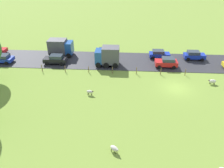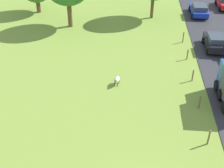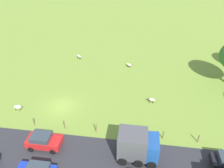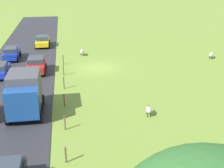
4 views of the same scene
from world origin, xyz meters
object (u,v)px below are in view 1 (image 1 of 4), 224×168
Objects in this scene: truck_1 at (108,56)px; truck_0 at (61,47)px; car_1 at (1,58)px; car_6 at (159,54)px; car_8 at (106,52)px; sheep_1 at (114,148)px; sheep_3 at (90,92)px; car_3 at (55,59)px; sheep_0 at (212,81)px; car_0 at (167,62)px; car_2 at (194,55)px.

truck_0 is at bearing 68.29° from truck_1.
truck_0 is 1.03× the size of car_1.
truck_1 is 0.95× the size of car_1.
car_6 is (3.88, -29.13, 0.00)m from car_1.
car_8 reaches higher than car_6.
truck_0 reaches higher than sheep_1.
sheep_1 is 0.97× the size of sheep_3.
car_1 is 1.10× the size of car_3.
car_8 is (3.91, -18.92, 0.05)m from car_1.
car_1 is at bearing 81.28° from sheep_0.
sheep_0 is at bearing -102.31° from car_3.
truck_1 reaches higher than sheep_0.
truck_1 is 10.41m from car_0.
sheep_3 is at bearing 21.28° from sheep_1.
car_3 is (20.20, 11.78, 0.43)m from sheep_1.
sheep_0 is 20.38m from sheep_1.
car_3 is 1.04× the size of car_6.
car_6 is (0.30, 6.48, -0.05)m from car_2.
truck_1 reaches higher than car_0.
car_1 is 1.13× the size of car_2.
sheep_3 is 0.23× the size of truck_0.
sheep_1 is at bearing -173.04° from car_8.
car_2 is (13.32, -17.78, 0.38)m from sheep_3.
car_0 is 6.65m from car_2.
car_0 reaches higher than car_6.
car_0 is 0.96× the size of car_3.
truck_0 reaches higher than car_2.
sheep_3 is 15.61m from car_0.
truck_1 reaches higher than sheep_3.
truck_1 is 9.57m from car_3.
sheep_1 is at bearing 149.80° from car_2.
car_2 is 1.00× the size of car_8.
sheep_0 is 1.17× the size of sheep_3.
car_6 is at bearing 87.36° from car_2.
car_1 is (5.55, 36.16, 0.35)m from sheep_0.
sheep_1 is at bearing 163.09° from car_6.
car_0 is 0.87× the size of car_1.
car_8 is (23.98, 2.93, 0.42)m from sheep_1.
car_0 is at bearing -100.86° from truck_0.
sheep_0 is at bearing -143.27° from car_6.
truck_1 is at bearing -169.98° from car_8.
car_1 reaches higher than sheep_1.
car_2 reaches higher than sheep_0.
car_3 is at bearing 179.14° from truck_0.
car_8 is at bearing -4.58° from sheep_3.
car_8 is (0.34, 16.69, -0.00)m from car_2.
truck_0 is (9.43, 26.04, 1.28)m from sheep_0.
truck_1 is 1.07× the size of car_2.
truck_0 is 1.08× the size of truck_1.
car_2 reaches higher than car_1.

